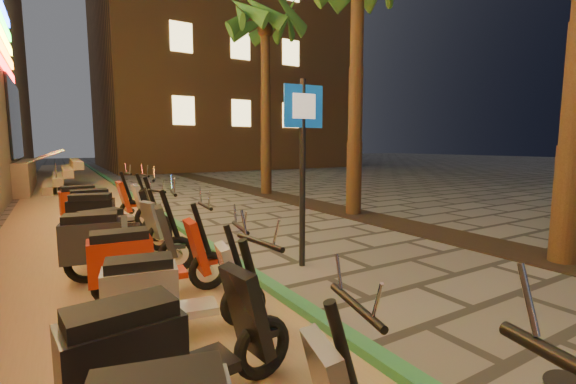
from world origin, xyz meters
TOP-DOWN VIEW (x-y plane):
  - parking_strip at (-2.60, 10.00)m, footprint 3.40×60.00m
  - green_curb at (-0.90, 10.00)m, footprint 0.18×60.00m
  - planting_strip at (3.60, 5.00)m, footprint 1.20×40.00m
  - apartment_block at (9.00, 32.00)m, footprint 18.00×16.06m
  - palm_d at (3.60, 12.00)m, footprint 2.97×3.02m
  - pedestrian_sign at (-0.01, 3.98)m, footprint 0.61×0.12m
  - scooter_6 at (-2.62, 1.63)m, footprint 1.66×0.65m
  - scooter_7 at (-2.33, 2.73)m, footprint 1.54×0.65m
  - scooter_8 at (-2.34, 3.82)m, footprint 1.62×0.57m
  - scooter_9 at (-2.55, 4.78)m, footprint 1.75×0.73m
  - scooter_10 at (-2.39, 5.76)m, footprint 1.55×0.83m
  - scooter_11 at (-2.40, 6.84)m, footprint 1.78×0.86m
  - scooter_12 at (-2.36, 7.77)m, footprint 1.77×0.62m
  - scooter_13 at (-2.52, 8.84)m, footprint 1.74×0.61m

SIDE VIEW (x-z plane):
  - parking_strip at x=-2.60m, z-range 0.00..0.01m
  - planting_strip at x=3.60m, z-range 0.00..0.02m
  - green_curb at x=-0.90m, z-range 0.00..0.10m
  - scooter_7 at x=-2.33m, z-range -0.07..1.01m
  - scooter_10 at x=-2.39m, z-range -0.07..1.03m
  - scooter_8 at x=-2.34m, z-range -0.07..1.07m
  - scooter_6 at x=-2.62m, z-range -0.08..1.09m
  - scooter_13 at x=-2.52m, z-range -0.08..1.15m
  - scooter_9 at x=-2.55m, z-range -0.08..1.15m
  - scooter_12 at x=-2.36m, z-range -0.08..1.17m
  - scooter_11 at x=-2.40m, z-range -0.08..1.17m
  - pedestrian_sign at x=-0.01m, z-range 0.41..3.21m
  - palm_d at x=3.60m, z-range 2.36..9.53m
  - apartment_block at x=9.00m, z-range 0.00..25.00m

